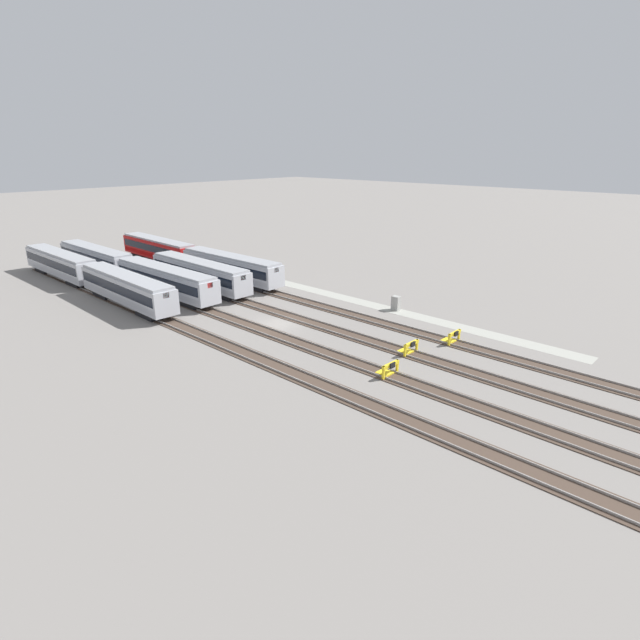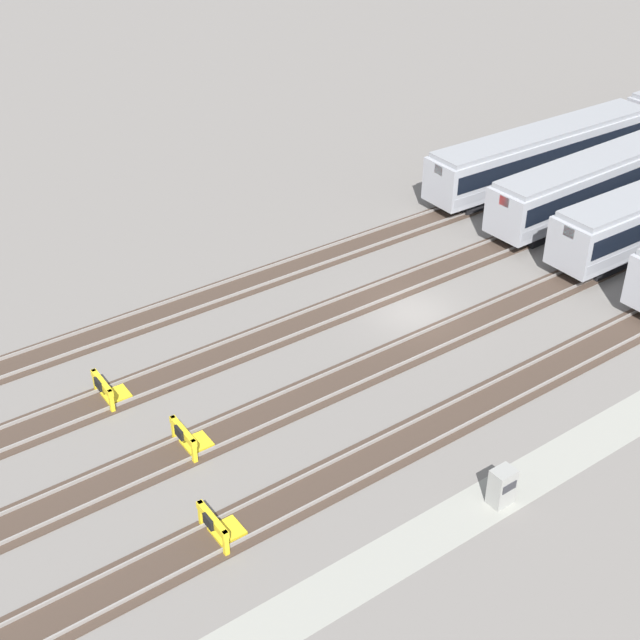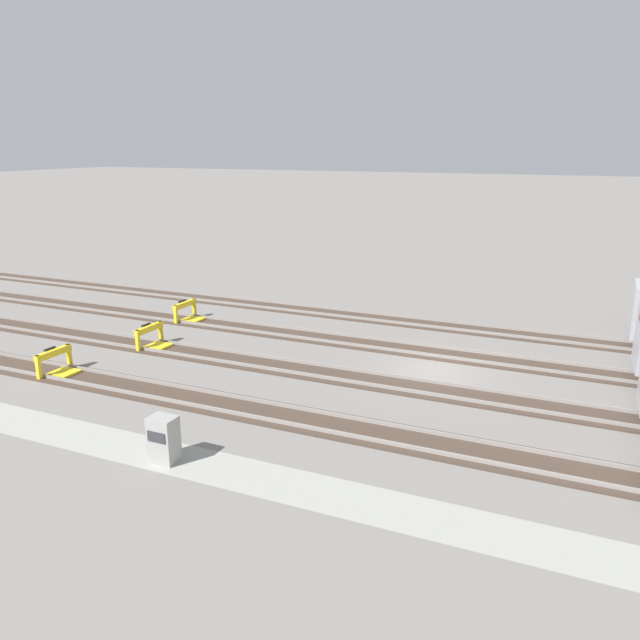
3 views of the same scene
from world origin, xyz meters
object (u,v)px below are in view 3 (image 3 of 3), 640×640
(bumper_stop_middle_track, at_px, (189,313))
(electrical_cabinet, at_px, (164,439))
(bumper_stop_near_inner_track, at_px, (153,338))
(bumper_stop_nearest_track, at_px, (58,364))

(bumper_stop_middle_track, bearing_deg, electrical_cabinet, -57.49)
(bumper_stop_near_inner_track, xyz_separation_m, electrical_cabinet, (8.05, -9.70, 0.29))
(bumper_stop_nearest_track, xyz_separation_m, bumper_stop_middle_track, (0.22, 9.91, 0.00))
(electrical_cabinet, bearing_deg, bumper_stop_near_inner_track, 129.69)
(bumper_stop_nearest_track, relative_size, electrical_cabinet, 1.25)
(bumper_stop_near_inner_track, relative_size, bumper_stop_middle_track, 1.00)
(bumper_stop_near_inner_track, bearing_deg, bumper_stop_middle_track, 104.58)
(bumper_stop_nearest_track, height_order, bumper_stop_near_inner_track, same)
(bumper_stop_nearest_track, relative_size, bumper_stop_middle_track, 1.00)
(bumper_stop_nearest_track, relative_size, bumper_stop_near_inner_track, 1.00)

